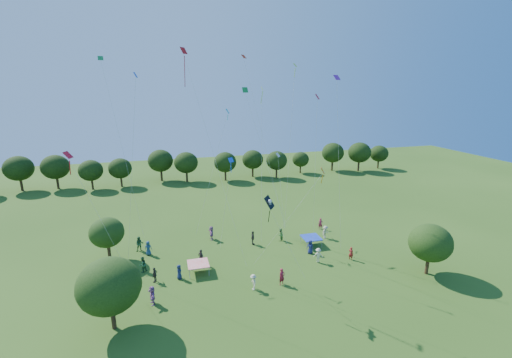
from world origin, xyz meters
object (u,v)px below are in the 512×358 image
at_px(near_tree_east, 430,243).
at_px(tent_red_stripe, 198,264).
at_px(near_tree_north, 107,232).
at_px(near_tree_west, 109,286).
at_px(red_high_kite, 195,92).
at_px(pirate_kite, 270,203).
at_px(tent_blue, 311,238).

xyz_separation_m(near_tree_east, tent_red_stripe, (-23.37, 6.61, -2.52)).
xyz_separation_m(near_tree_north, tent_red_stripe, (9.52, -5.51, -2.35)).
xyz_separation_m(near_tree_west, red_high_kite, (8.27, 8.95, 14.83)).
distance_m(near_tree_east, red_high_kite, 28.66).
height_order(near_tree_east, red_high_kite, red_high_kite).
bearing_deg(red_high_kite, pirate_kite, -55.21).
height_order(tent_red_stripe, pirate_kite, pirate_kite).
height_order(near_tree_west, pirate_kite, pirate_kite).
bearing_deg(red_high_kite, near_tree_north, 160.95).
relative_size(tent_blue, red_high_kite, 0.10).
distance_m(tent_red_stripe, tent_blue, 14.60).
bearing_deg(tent_red_stripe, tent_blue, 11.27).
bearing_deg(near_tree_north, red_high_kite, -19.05).
height_order(near_tree_north, pirate_kite, pirate_kite).
xyz_separation_m(tent_red_stripe, red_high_kite, (0.65, 2.00, 17.71)).
xyz_separation_m(near_tree_north, tent_blue, (23.84, -2.66, -2.35)).
distance_m(near_tree_west, near_tree_north, 12.61).
distance_m(near_tree_east, tent_blue, 13.34).
height_order(near_tree_east, pirate_kite, pirate_kite).
xyz_separation_m(near_tree_east, pirate_kite, (-17.29, 0.79, 5.67)).
bearing_deg(red_high_kite, near_tree_east, -20.75).
xyz_separation_m(near_tree_west, near_tree_east, (31.00, 0.34, -0.36)).
bearing_deg(pirate_kite, near_tree_east, -2.62).
bearing_deg(tent_blue, near_tree_north, 173.64).
relative_size(near_tree_west, pirate_kite, 0.73).
bearing_deg(red_high_kite, near_tree_west, -132.75).
relative_size(near_tree_north, red_high_kite, 0.24).
bearing_deg(near_tree_east, red_high_kite, 159.25).
relative_size(near_tree_north, pirate_kite, 0.60).
bearing_deg(near_tree_east, near_tree_west, -179.37).
bearing_deg(tent_blue, red_high_kite, -176.42).
bearing_deg(pirate_kite, red_high_kite, 124.79).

